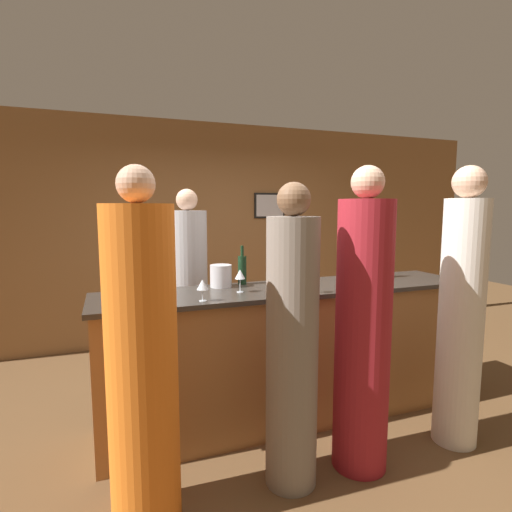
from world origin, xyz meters
The scene contains 15 objects.
ground_plane centered at (0.00, 0.00, 0.00)m, with size 14.00×14.00×0.00m, color brown.
back_wall centered at (0.00, 2.27, 1.40)m, with size 8.00×0.08×2.80m.
bar_counter centered at (0.00, 0.00, 0.55)m, with size 3.08×0.66×1.09m.
bartender centered at (-0.70, 0.75, 0.88)m, with size 0.35×0.35×1.89m.
guest_0 centered at (-0.35, -0.72, 0.88)m, with size 0.32×0.32×1.87m.
guest_1 centered at (0.98, -0.74, 0.96)m, with size 0.31×0.31×2.01m.
guest_2 centered at (-1.23, -0.73, 0.90)m, with size 0.37×0.37×1.94m.
guest_3 centered at (0.15, -0.73, 0.92)m, with size 0.36×0.36×1.98m.
wine_bottle_0 centered at (0.95, 0.11, 1.20)m, with size 0.07×0.07×0.28m.
wine_bottle_1 centered at (-0.34, 0.26, 1.22)m, with size 0.07×0.07×0.32m.
ice_bucket centered at (-0.54, 0.21, 1.18)m, with size 0.17×0.17×0.18m.
wine_glass_0 centered at (-1.33, -0.01, 1.22)m, with size 0.08×0.08×0.17m.
wine_glass_1 centered at (-0.79, -0.23, 1.20)m, with size 0.08×0.08×0.15m.
wine_glass_2 centered at (-0.46, -0.05, 1.22)m, with size 0.08×0.08×0.17m.
wine_glass_3 centered at (0.06, -0.26, 1.21)m, with size 0.06×0.06×0.16m.
Camera 1 is at (-1.37, -2.84, 1.72)m, focal length 28.00 mm.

